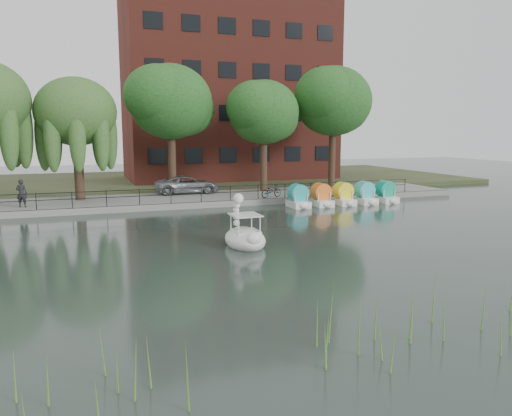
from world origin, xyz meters
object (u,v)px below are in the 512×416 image
bicycle (271,190)px  swan_boat (245,235)px  pedestrian (21,191)px  minivan (188,183)px

bicycle → swan_boat: size_ratio=0.62×
swan_boat → pedestrian: bearing=127.4°
pedestrian → swan_boat: size_ratio=0.71×
minivan → pedestrian: (-10.96, -3.23, 0.23)m
minivan → swan_boat: size_ratio=1.97×
bicycle → pedestrian: (-16.02, 0.92, 0.49)m
bicycle → swan_boat: (-5.98, -11.91, -0.41)m
bicycle → pedestrian: size_ratio=0.87×
bicycle → pedestrian: pedestrian is taller
minivan → pedestrian: size_ratio=2.77×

